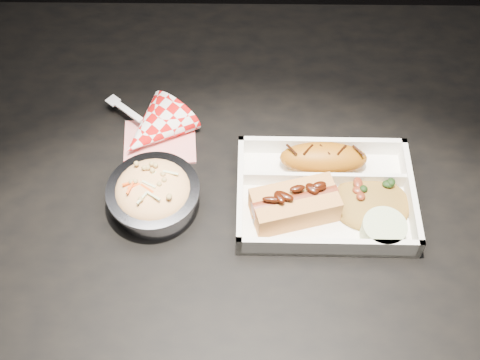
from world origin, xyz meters
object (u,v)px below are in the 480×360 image
Objects in this scene: hotdog at (295,203)px; napkin_fork at (153,131)px; dining_table at (260,210)px; fried_pastry at (323,158)px; food_tray at (324,197)px; foil_coleslaw_cup at (154,193)px.

hotdog is 0.83× the size of napkin_fork.
napkin_fork reaches higher than hotdog.
dining_table is 9.33× the size of fried_pastry.
hotdog is at bearing -119.18° from fried_pastry.
hotdog is at bearing -149.23° from food_tray.
foil_coleslaw_cup and napkin_fork have the same top height.
dining_table is 9.17× the size of foil_coleslaw_cup.
foil_coleslaw_cup reaches higher than dining_table.
dining_table is 0.15m from hotdog.
food_tray is 1.95× the size of fried_pastry.
napkin_fork is (-0.21, 0.14, -0.02)m from hotdog.
napkin_fork is (-0.17, 0.08, 0.11)m from dining_table.
dining_table is 0.21m from napkin_fork.
fried_pastry is 0.83× the size of napkin_fork.
napkin_fork is at bearing 131.07° from hotdog.
foil_coleslaw_cup is at bearing -176.96° from food_tray.
food_tray is 0.06m from fried_pastry.
foil_coleslaw_cup is at bearing -43.63° from napkin_fork.
dining_table is 4.77× the size of food_tray.
food_tray is at bearing 15.71° from napkin_fork.
foil_coleslaw_cup is at bearing -161.64° from dining_table.
napkin_fork reaches higher than dining_table.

